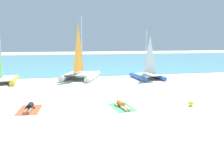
# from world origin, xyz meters

# --- Properties ---
(ground_plane) EXTENTS (120.00, 120.00, 0.00)m
(ground_plane) POSITION_xyz_m (0.00, 10.00, 0.00)
(ground_plane) COLOR beige
(ocean_water) EXTENTS (120.00, 40.00, 0.05)m
(ocean_water) POSITION_xyz_m (0.00, 32.83, 0.03)
(ocean_water) COLOR #5BB2C1
(ocean_water) RESTS_ON ground
(sailboat_white) EXTENTS (4.37, 5.32, 5.97)m
(sailboat_white) POSITION_xyz_m (-1.87, 11.57, 0.89)
(sailboat_white) COLOR white
(sailboat_white) RESTS_ON ground
(sailboat_blue) EXTENTS (2.58, 3.77, 4.69)m
(sailboat_blue) POSITION_xyz_m (4.46, 10.17, 0.70)
(sailboat_blue) COLOR blue
(sailboat_blue) RESTS_ON ground
(sailboat_yellow) EXTENTS (2.82, 4.06, 5.00)m
(sailboat_yellow) POSITION_xyz_m (-8.75, 10.67, 0.74)
(sailboat_yellow) COLOR yellow
(sailboat_yellow) RESTS_ON ground
(towel_left) EXTENTS (1.21, 1.96, 0.01)m
(towel_left) POSITION_xyz_m (-5.30, 2.02, 0.01)
(towel_left) COLOR #EA5933
(towel_left) RESTS_ON ground
(sunbather_left) EXTENTS (0.57, 1.57, 0.30)m
(sunbather_left) POSITION_xyz_m (-5.29, 2.08, 0.13)
(sunbather_left) COLOR black
(sunbather_left) RESTS_ON towel_left
(towel_right) EXTENTS (1.34, 2.03, 0.01)m
(towel_right) POSITION_xyz_m (-0.35, 1.43, 0.01)
(towel_right) COLOR #4CB266
(towel_right) RESTS_ON ground
(sunbather_right) EXTENTS (0.61, 1.57, 0.30)m
(sunbather_right) POSITION_xyz_m (-0.36, 1.50, 0.13)
(sunbather_right) COLOR orange
(sunbather_right) RESTS_ON towel_right
(beach_ball) EXTENTS (0.29, 0.29, 0.29)m
(beach_ball) POSITION_xyz_m (3.48, 0.86, 0.14)
(beach_ball) COLOR yellow
(beach_ball) RESTS_ON ground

